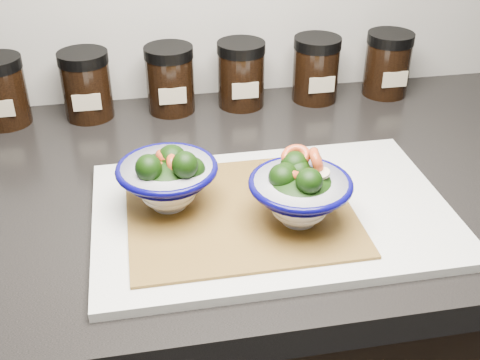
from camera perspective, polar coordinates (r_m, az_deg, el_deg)
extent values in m
cube|color=black|center=(0.86, -3.27, -1.16)|extent=(3.50, 0.60, 0.04)
cube|color=silver|center=(0.77, 3.06, -3.07)|extent=(0.45, 0.30, 0.01)
cube|color=olive|center=(0.76, 0.00, -2.96)|extent=(0.28, 0.24, 0.00)
cylinder|color=white|center=(0.77, -6.72, -2.04)|extent=(0.04, 0.04, 0.01)
ellipsoid|color=white|center=(0.76, -6.79, -1.18)|extent=(0.07, 0.07, 0.03)
torus|color=#06044B|center=(0.74, -6.95, 1.09)|extent=(0.13, 0.13, 0.01)
torus|color=#06044B|center=(0.75, -6.89, 0.24)|extent=(0.10, 0.10, 0.00)
ellipsoid|color=black|center=(0.75, -6.91, 0.48)|extent=(0.09, 0.09, 0.04)
ellipsoid|color=black|center=(0.72, -8.67, 1.13)|extent=(0.03, 0.03, 0.03)
cylinder|color=#477233|center=(0.72, -8.60, 0.36)|extent=(0.01, 0.01, 0.02)
ellipsoid|color=black|center=(0.73, -4.80, 0.98)|extent=(0.04, 0.04, 0.03)
cylinder|color=#477233|center=(0.74, -4.75, 0.08)|extent=(0.01, 0.02, 0.03)
ellipsoid|color=black|center=(0.75, -6.48, 1.96)|extent=(0.04, 0.04, 0.04)
cylinder|color=#477233|center=(0.75, -6.42, 1.11)|extent=(0.01, 0.01, 0.02)
ellipsoid|color=black|center=(0.71, -5.25, 1.45)|extent=(0.03, 0.03, 0.03)
cylinder|color=#477233|center=(0.72, -5.20, 0.69)|extent=(0.01, 0.01, 0.02)
torus|color=#D75B28|center=(0.73, -8.06, 0.78)|extent=(0.05, 0.05, 0.04)
torus|color=#D75B28|center=(0.73, -6.03, 1.38)|extent=(0.03, 0.05, 0.05)
torus|color=#D75B28|center=(0.75, -6.85, 2.06)|extent=(0.05, 0.05, 0.03)
cylinder|color=#CCBC8E|center=(0.74, -6.08, 2.00)|extent=(0.02, 0.02, 0.01)
cylinder|color=white|center=(0.74, 5.57, -3.48)|extent=(0.04, 0.04, 0.01)
ellipsoid|color=white|center=(0.73, 5.63, -2.61)|extent=(0.07, 0.07, 0.03)
torus|color=#06044B|center=(0.71, 5.77, -0.33)|extent=(0.12, 0.12, 0.01)
torus|color=#06044B|center=(0.72, 5.72, -1.18)|extent=(0.10, 0.10, 0.00)
ellipsoid|color=black|center=(0.72, 5.73, -0.94)|extent=(0.09, 0.09, 0.04)
ellipsoid|color=black|center=(0.72, 5.55, 0.79)|extent=(0.03, 0.03, 0.03)
cylinder|color=#477233|center=(0.73, 5.50, 0.03)|extent=(0.01, 0.01, 0.02)
ellipsoid|color=black|center=(0.69, 6.58, -0.09)|extent=(0.03, 0.03, 0.03)
cylinder|color=#477233|center=(0.69, 6.52, -0.87)|extent=(0.01, 0.01, 0.02)
ellipsoid|color=black|center=(0.73, 5.20, 1.49)|extent=(0.03, 0.03, 0.03)
cylinder|color=#477233|center=(0.73, 5.15, 0.68)|extent=(0.01, 0.01, 0.02)
ellipsoid|color=black|center=(0.71, 4.30, 0.53)|extent=(0.03, 0.03, 0.03)
cylinder|color=#477233|center=(0.71, 4.26, -0.17)|extent=(0.01, 0.01, 0.02)
ellipsoid|color=black|center=(0.71, 4.05, 0.28)|extent=(0.03, 0.03, 0.03)
cylinder|color=#477233|center=(0.71, 4.01, -0.53)|extent=(0.01, 0.01, 0.02)
torus|color=#D75B28|center=(0.72, 7.25, 1.89)|extent=(0.03, 0.05, 0.04)
torus|color=#D75B28|center=(0.73, 5.32, 2.29)|extent=(0.04, 0.04, 0.03)
torus|color=#D75B28|center=(0.71, 4.71, 0.04)|extent=(0.04, 0.03, 0.04)
cylinder|color=#CCBC8E|center=(0.71, 6.72, 0.34)|extent=(0.02, 0.02, 0.01)
cylinder|color=#CCBC8E|center=(0.71, 7.82, 0.64)|extent=(0.02, 0.02, 0.01)
cylinder|color=black|center=(1.06, -21.61, 7.40)|extent=(0.08, 0.08, 0.09)
cylinder|color=black|center=(1.04, -14.29, 8.26)|extent=(0.08, 0.08, 0.09)
cylinder|color=black|center=(1.02, -14.71, 11.17)|extent=(0.08, 0.08, 0.02)
cube|color=#C6B793|center=(1.00, -14.32, 7.14)|extent=(0.04, 0.00, 0.03)
cylinder|color=black|center=(1.03, -6.61, 9.01)|extent=(0.08, 0.08, 0.09)
cylinder|color=black|center=(1.01, -6.81, 11.95)|extent=(0.08, 0.08, 0.02)
cube|color=#C6B793|center=(1.00, -6.40, 7.92)|extent=(0.04, 0.00, 0.03)
cylinder|color=black|center=(1.05, 0.10, 9.54)|extent=(0.08, 0.08, 0.09)
cylinder|color=black|center=(1.03, 0.11, 12.45)|extent=(0.08, 0.08, 0.02)
cube|color=#C6B793|center=(1.02, 0.51, 8.47)|extent=(0.05, 0.00, 0.03)
cylinder|color=black|center=(1.08, 7.17, 9.96)|extent=(0.08, 0.08, 0.09)
cylinder|color=black|center=(1.06, 7.38, 12.79)|extent=(0.08, 0.08, 0.02)
cube|color=#C6B793|center=(1.05, 7.77, 8.92)|extent=(0.04, 0.00, 0.03)
cylinder|color=black|center=(1.12, 13.74, 10.21)|extent=(0.08, 0.08, 0.09)
cylinder|color=black|center=(1.11, 14.12, 12.92)|extent=(0.08, 0.08, 0.02)
cube|color=#C6B793|center=(1.09, 14.49, 9.21)|extent=(0.05, 0.00, 0.03)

